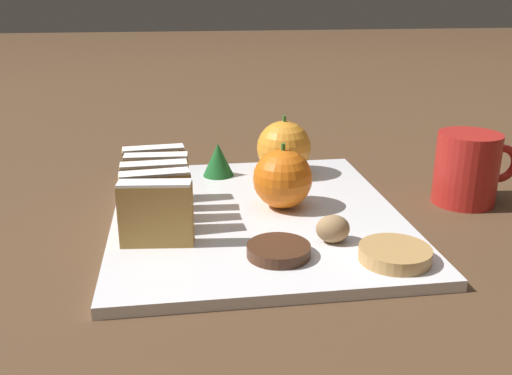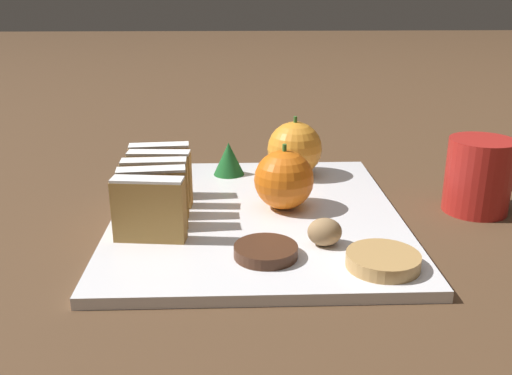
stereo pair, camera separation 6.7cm
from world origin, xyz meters
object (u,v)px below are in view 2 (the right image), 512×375
object	(u,v)px
orange_near	(295,149)
orange_far	(284,180)
coffee_mug	(480,176)
walnut	(325,232)
chocolate_cookie	(266,251)

from	to	relation	value
orange_near	orange_far	world-z (taller)	orange_near
orange_far	coffee_mug	distance (m)	0.24
orange_near	orange_far	bearing A→B (deg)	-101.43
coffee_mug	orange_far	bearing A→B (deg)	-177.30
orange_far	walnut	xyz separation A→B (m)	(0.03, -0.11, -0.02)
walnut	coffee_mug	world-z (taller)	coffee_mug
orange_near	chocolate_cookie	world-z (taller)	orange_near
chocolate_cookie	coffee_mug	size ratio (longest dim) A/B	0.58
orange_near	chocolate_cookie	bearing A→B (deg)	-101.81
walnut	chocolate_cookie	world-z (taller)	walnut
orange_near	coffee_mug	world-z (taller)	orange_near
coffee_mug	walnut	bearing A→B (deg)	-150.55
orange_far	coffee_mug	world-z (taller)	same
orange_near	coffee_mug	bearing A→B (deg)	-27.81
chocolate_cookie	coffee_mug	distance (m)	0.31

